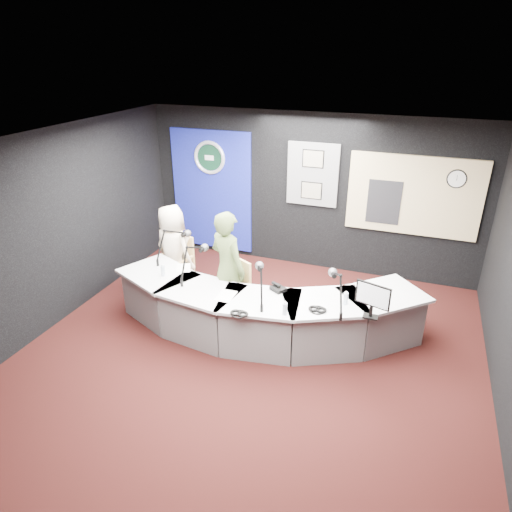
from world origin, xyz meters
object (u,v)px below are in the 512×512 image
(person_woman, at_px, (228,269))
(person_man, at_px, (173,250))
(armchair_right, at_px, (229,292))
(broadcast_desk, at_px, (260,311))
(armchair_left, at_px, (175,267))

(person_woman, bearing_deg, person_man, 2.40)
(armchair_right, xyz_separation_m, person_woman, (0.00, 0.00, 0.39))
(armchair_right, bearing_deg, person_man, -175.05)
(armchair_right, relative_size, person_man, 0.63)
(broadcast_desk, distance_m, armchair_right, 0.59)
(broadcast_desk, xyz_separation_m, person_woman, (-0.55, 0.17, 0.49))
(armchair_right, xyz_separation_m, person_man, (-1.19, 0.50, 0.28))
(armchair_left, distance_m, person_woman, 1.35)
(person_man, bearing_deg, armchair_left, -0.00)
(armchair_left, height_order, person_man, person_man)
(broadcast_desk, xyz_separation_m, armchair_left, (-1.74, 0.67, 0.08))
(broadcast_desk, relative_size, armchair_left, 4.89)
(broadcast_desk, relative_size, armchair_right, 4.65)
(armchair_left, bearing_deg, person_man, 0.00)
(broadcast_desk, xyz_separation_m, person_man, (-1.74, 0.67, 0.39))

